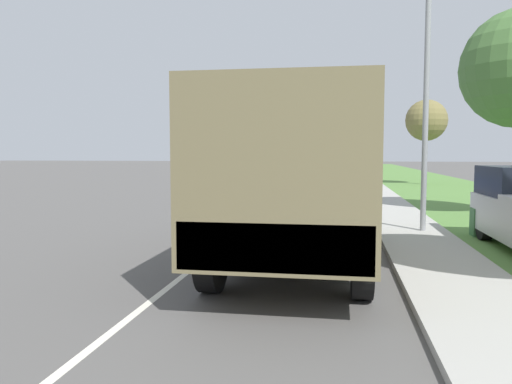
{
  "coord_description": "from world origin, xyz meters",
  "views": [
    {
      "loc": [
        2.62,
        2.23,
        2.1
      ],
      "look_at": [
        0.74,
        13.49,
        1.21
      ],
      "focal_mm": 35.0,
      "sensor_mm": 36.0,
      "label": 1
    }
  ],
  "objects_px": {
    "car_second_ahead": "(329,176)",
    "car_third_ahead": "(333,168)",
    "car_fourth_ahead": "(334,164)",
    "lamp_post": "(419,57)",
    "military_truck": "(298,174)",
    "car_nearest_ahead": "(316,181)"
  },
  "relations": [
    {
      "from": "car_second_ahead",
      "to": "car_third_ahead",
      "type": "bearing_deg",
      "value": 89.83
    },
    {
      "from": "car_fourth_ahead",
      "to": "lamp_post",
      "type": "distance_m",
      "value": 49.15
    },
    {
      "from": "car_third_ahead",
      "to": "car_second_ahead",
      "type": "bearing_deg",
      "value": -90.17
    },
    {
      "from": "car_second_ahead",
      "to": "car_fourth_ahead",
      "type": "relative_size",
      "value": 1.02
    },
    {
      "from": "car_second_ahead",
      "to": "lamp_post",
      "type": "height_order",
      "value": "lamp_post"
    },
    {
      "from": "car_second_ahead",
      "to": "car_third_ahead",
      "type": "relative_size",
      "value": 0.96
    },
    {
      "from": "lamp_post",
      "to": "military_truck",
      "type": "bearing_deg",
      "value": -125.97
    },
    {
      "from": "car_second_ahead",
      "to": "car_third_ahead",
      "type": "height_order",
      "value": "car_third_ahead"
    },
    {
      "from": "car_second_ahead",
      "to": "car_third_ahead",
      "type": "xyz_separation_m",
      "value": [
        0.05,
        15.7,
        0.02
      ]
    },
    {
      "from": "car_third_ahead",
      "to": "lamp_post",
      "type": "xyz_separation_m",
      "value": [
        2.48,
        -33.8,
        3.77
      ]
    },
    {
      "from": "military_truck",
      "to": "car_nearest_ahead",
      "type": "xyz_separation_m",
      "value": [
        -0.3,
        14.09,
        -0.94
      ]
    },
    {
      "from": "military_truck",
      "to": "car_third_ahead",
      "type": "xyz_separation_m",
      "value": [
        0.22,
        37.52,
        -0.99
      ]
    },
    {
      "from": "military_truck",
      "to": "car_third_ahead",
      "type": "bearing_deg",
      "value": 89.66
    },
    {
      "from": "military_truck",
      "to": "car_second_ahead",
      "type": "relative_size",
      "value": 1.85
    },
    {
      "from": "car_fourth_ahead",
      "to": "lamp_post",
      "type": "height_order",
      "value": "lamp_post"
    },
    {
      "from": "car_fourth_ahead",
      "to": "lamp_post",
      "type": "relative_size",
      "value": 0.56
    },
    {
      "from": "car_third_ahead",
      "to": "car_nearest_ahead",
      "type": "bearing_deg",
      "value": -91.27
    },
    {
      "from": "military_truck",
      "to": "car_fourth_ahead",
      "type": "height_order",
      "value": "military_truck"
    },
    {
      "from": "military_truck",
      "to": "lamp_post",
      "type": "height_order",
      "value": "lamp_post"
    },
    {
      "from": "car_nearest_ahead",
      "to": "car_fourth_ahead",
      "type": "distance_m",
      "value": 38.58
    },
    {
      "from": "military_truck",
      "to": "car_nearest_ahead",
      "type": "distance_m",
      "value": 14.12
    },
    {
      "from": "military_truck",
      "to": "car_fourth_ahead",
      "type": "bearing_deg",
      "value": 89.84
    }
  ]
}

